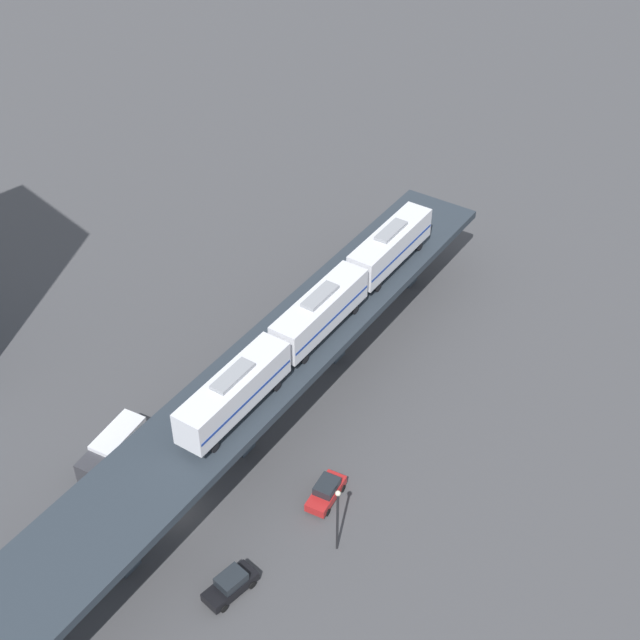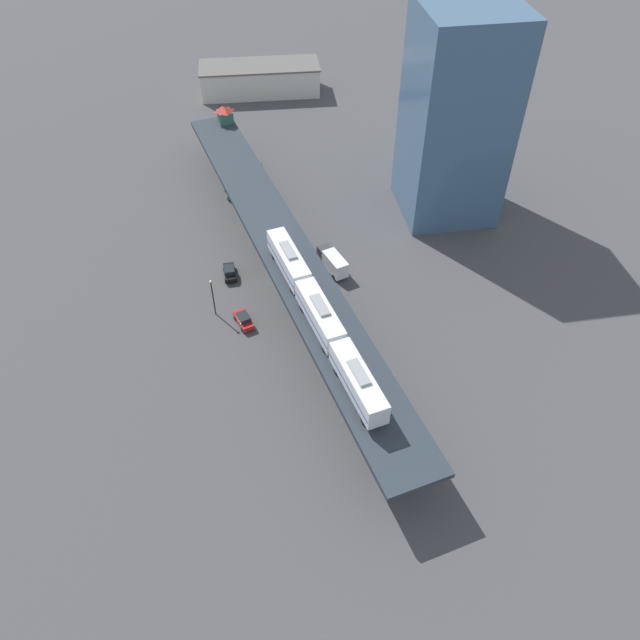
% 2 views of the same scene
% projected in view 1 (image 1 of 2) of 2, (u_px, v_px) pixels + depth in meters
% --- Properties ---
extents(ground_plane, '(400.00, 400.00, 0.00)m').
position_uv_depth(ground_plane, '(179.00, 511.00, 74.36)').
color(ground_plane, '#424244').
extents(elevated_viaduct, '(28.09, 91.64, 6.75)m').
position_uv_depth(elevated_viaduct, '(173.00, 463.00, 70.79)').
color(elevated_viaduct, '#283039').
rests_on(elevated_viaduct, ground).
extents(subway_train, '(10.78, 36.93, 4.45)m').
position_uv_depth(subway_train, '(320.00, 311.00, 80.25)').
color(subway_train, silver).
rests_on(subway_train, elevated_viaduct).
extents(street_car_black, '(2.07, 4.46, 1.89)m').
position_uv_depth(street_car_black, '(231.00, 585.00, 67.71)').
color(street_car_black, black).
rests_on(street_car_black, ground).
extents(street_car_red, '(3.12, 4.75, 1.89)m').
position_uv_depth(street_car_red, '(326.00, 491.00, 74.76)').
color(street_car_red, '#AD1E1E').
rests_on(street_car_red, ground).
extents(delivery_truck, '(4.42, 7.54, 3.20)m').
position_uv_depth(delivery_truck, '(113.00, 450.00, 77.33)').
color(delivery_truck, '#333338').
rests_on(delivery_truck, ground).
extents(street_lamp, '(0.44, 0.44, 6.94)m').
position_uv_depth(street_lamp, '(338.00, 515.00, 68.86)').
color(street_lamp, black).
rests_on(street_lamp, ground).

